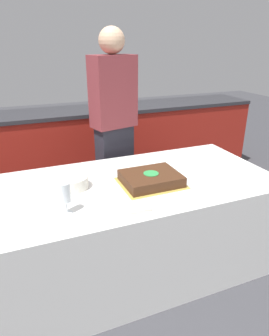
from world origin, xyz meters
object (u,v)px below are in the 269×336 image
Objects in this scene: wine_glass at (65,193)px; person_cutting_cake at (114,129)px; cake at (151,179)px; plate_stack at (72,182)px.

person_cutting_cake is at bearing 57.81° from wine_glass.
wine_glass reaches higher than cake.
plate_stack is at bearing 165.14° from cake.
wine_glass is 0.11× the size of person_cutting_cake.
plate_stack is 0.33m from wine_glass.
person_cutting_cake reaches higher than cake.
wine_glass reaches higher than plate_stack.
wine_glass is (-0.60, -0.17, 0.09)m from cake.
plate_stack is (-0.51, 0.14, 0.00)m from cake.
cake is 0.53m from plate_stack.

